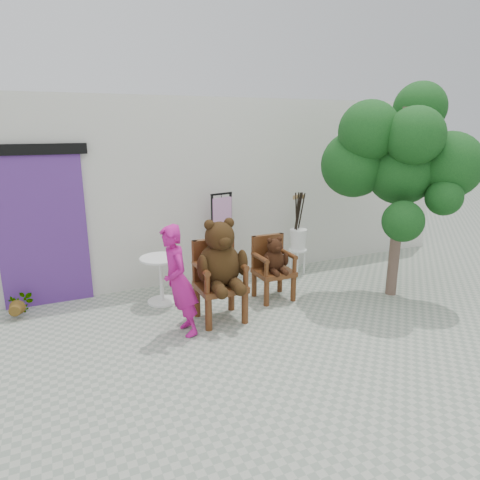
{
  "coord_description": "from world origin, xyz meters",
  "views": [
    {
      "loc": [
        -2.86,
        -3.99,
        2.57
      ],
      "look_at": [
        -0.39,
        1.49,
        0.95
      ],
      "focal_mm": 32.0,
      "sensor_mm": 36.0,
      "label": 1
    }
  ],
  "objects_px": {
    "person": "(179,281)",
    "stool_bucket": "(298,239)",
    "display_stand": "(222,249)",
    "chair_big": "(220,265)",
    "cafe_table": "(161,274)",
    "tree": "(399,155)",
    "chair_small": "(273,262)"
  },
  "relations": [
    {
      "from": "tree",
      "to": "chair_big",
      "type": "bearing_deg",
      "value": 175.11
    },
    {
      "from": "display_stand",
      "to": "tree",
      "type": "bearing_deg",
      "value": -48.08
    },
    {
      "from": "chair_big",
      "to": "cafe_table",
      "type": "relative_size",
      "value": 1.99
    },
    {
      "from": "display_stand",
      "to": "tree",
      "type": "distance_m",
      "value": 3.08
    },
    {
      "from": "chair_big",
      "to": "stool_bucket",
      "type": "bearing_deg",
      "value": 31.05
    },
    {
      "from": "stool_bucket",
      "to": "tree",
      "type": "xyz_separation_m",
      "value": [
        0.77,
        -1.39,
        1.51
      ]
    },
    {
      "from": "person",
      "to": "tree",
      "type": "relative_size",
      "value": 0.45
    },
    {
      "from": "person",
      "to": "stool_bucket",
      "type": "height_order",
      "value": "stool_bucket"
    },
    {
      "from": "stool_bucket",
      "to": "chair_big",
      "type": "bearing_deg",
      "value": -148.95
    },
    {
      "from": "chair_small",
      "to": "person",
      "type": "relative_size",
      "value": 0.68
    },
    {
      "from": "stool_bucket",
      "to": "display_stand",
      "type": "bearing_deg",
      "value": 173.23
    },
    {
      "from": "cafe_table",
      "to": "tree",
      "type": "relative_size",
      "value": 0.22
    },
    {
      "from": "chair_small",
      "to": "display_stand",
      "type": "height_order",
      "value": "display_stand"
    },
    {
      "from": "display_stand",
      "to": "tree",
      "type": "relative_size",
      "value": 0.47
    },
    {
      "from": "tree",
      "to": "person",
      "type": "bearing_deg",
      "value": 179.48
    },
    {
      "from": "cafe_table",
      "to": "display_stand",
      "type": "height_order",
      "value": "display_stand"
    },
    {
      "from": "tree",
      "to": "display_stand",
      "type": "bearing_deg",
      "value": 144.0
    },
    {
      "from": "chair_big",
      "to": "chair_small",
      "type": "relative_size",
      "value": 1.45
    },
    {
      "from": "cafe_table",
      "to": "display_stand",
      "type": "bearing_deg",
      "value": 20.64
    },
    {
      "from": "cafe_table",
      "to": "display_stand",
      "type": "distance_m",
      "value": 1.23
    },
    {
      "from": "stool_bucket",
      "to": "person",
      "type": "bearing_deg",
      "value": -151.89
    },
    {
      "from": "chair_small",
      "to": "tree",
      "type": "height_order",
      "value": "tree"
    },
    {
      "from": "chair_big",
      "to": "stool_bucket",
      "type": "relative_size",
      "value": 0.97
    },
    {
      "from": "cafe_table",
      "to": "tree",
      "type": "distance_m",
      "value": 3.87
    },
    {
      "from": "display_stand",
      "to": "stool_bucket",
      "type": "relative_size",
      "value": 1.04
    },
    {
      "from": "stool_bucket",
      "to": "tree",
      "type": "distance_m",
      "value": 2.19
    },
    {
      "from": "cafe_table",
      "to": "stool_bucket",
      "type": "xyz_separation_m",
      "value": [
        2.51,
        0.27,
        0.2
      ]
    },
    {
      "from": "chair_small",
      "to": "display_stand",
      "type": "relative_size",
      "value": 0.64
    },
    {
      "from": "chair_small",
      "to": "cafe_table",
      "type": "height_order",
      "value": "chair_small"
    },
    {
      "from": "chair_big",
      "to": "display_stand",
      "type": "height_order",
      "value": "display_stand"
    },
    {
      "from": "chair_big",
      "to": "chair_small",
      "type": "distance_m",
      "value": 1.1
    },
    {
      "from": "stool_bucket",
      "to": "tree",
      "type": "height_order",
      "value": "tree"
    }
  ]
}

